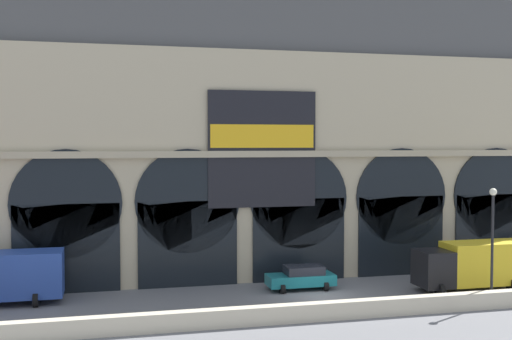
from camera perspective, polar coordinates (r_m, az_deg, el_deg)
The scene contains 6 objects.
ground_plane at distance 39.34m, azimuth 6.19°, elevation -11.59°, with size 200.00×200.00×0.00m, color slate.
quay_parapet_wall at distance 35.11m, azimuth 8.78°, elevation -12.53°, with size 90.00×0.70×0.96m, color beige.
station_building at distance 44.92m, azimuth 3.20°, elevation 2.82°, with size 47.86×4.67×20.36m.
car_center at distance 41.14m, azimuth 4.19°, elevation -9.80°, with size 4.40×2.22×1.55m.
box_truck_mideast at distance 43.02m, azimuth 19.33°, elevation -8.17°, with size 7.50×2.91×3.12m.
street_lamp_quayside at distance 39.39m, azimuth 20.91°, elevation -5.18°, with size 0.44×0.44×6.90m.
Camera 1 is at (-13.00, -35.86, 9.60)m, focal length 43.52 mm.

